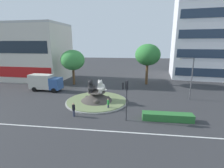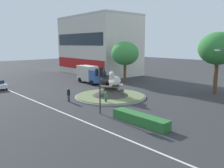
{
  "view_description": "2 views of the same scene",
  "coord_description": "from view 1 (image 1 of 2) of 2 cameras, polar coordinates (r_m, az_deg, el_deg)",
  "views": [
    {
      "loc": [
        5.54,
        -24.18,
        9.08
      ],
      "look_at": [
        2.36,
        0.69,
        2.82
      ],
      "focal_mm": 26.4,
      "sensor_mm": 36.0,
      "label": 1
    },
    {
      "loc": [
        23.21,
        -20.93,
        7.27
      ],
      "look_at": [
        0.15,
        0.16,
        1.84
      ],
      "focal_mm": 37.37,
      "sensor_mm": 36.0,
      "label": 2
    }
  ],
  "objects": [
    {
      "name": "ground_plane",
      "position": [
        26.42,
        -5.3,
        -6.15
      ],
      "size": [
        160.0,
        160.0,
        0.0
      ],
      "primitive_type": "plane",
      "color": "#333335"
    },
    {
      "name": "lane_centreline",
      "position": [
        18.82,
        -11.19,
        -15.1
      ],
      "size": [
        112.0,
        0.2,
        0.01
      ],
      "primitive_type": "cube",
      "color": "silver",
      "rests_on": "ground"
    },
    {
      "name": "roundabout_island",
      "position": [
        26.21,
        -5.32,
        -4.86
      ],
      "size": [
        9.7,
        9.7,
        1.67
      ],
      "color": "gray",
      "rests_on": "ground"
    },
    {
      "name": "cat_statue_black",
      "position": [
        25.75,
        -7.1,
        -0.98
      ],
      "size": [
        1.53,
        2.16,
        2.17
      ],
      "rotation": [
        0.0,
        0.0,
        -1.69
      ],
      "color": "black",
      "rests_on": "roundabout_island"
    },
    {
      "name": "cat_statue_white",
      "position": [
        25.54,
        -3.79,
        -1.07
      ],
      "size": [
        1.54,
        2.15,
        2.13
      ],
      "rotation": [
        0.0,
        0.0,
        -1.69
      ],
      "color": "silver",
      "rests_on": "roundabout_island"
    },
    {
      "name": "traffic_light_mast",
      "position": [
        19.2,
        4.84,
        -2.65
      ],
      "size": [
        0.71,
        0.58,
        4.9
      ],
      "rotation": [
        0.0,
        0.0,
        1.66
      ],
      "color": "#2D2D33",
      "rests_on": "ground"
    },
    {
      "name": "shophouse_block",
      "position": [
        48.01,
        -27.38,
        9.82
      ],
      "size": [
        20.6,
        12.31,
        13.72
      ],
      "rotation": [
        0.0,
        0.0,
        -0.05
      ],
      "color": "beige",
      "rests_on": "ground"
    },
    {
      "name": "office_tower",
      "position": [
        51.84,
        32.05,
        19.17
      ],
      "size": [
        20.49,
        15.44,
        31.1
      ],
      "rotation": [
        0.0,
        0.0,
        -0.14
      ],
      "color": "silver",
      "rests_on": "ground"
    },
    {
      "name": "clipped_hedge_strip",
      "position": [
        21.26,
        18.63,
        -10.71
      ],
      "size": [
        5.97,
        1.2,
        0.9
      ],
      "primitive_type": "cube",
      "color": "#2D7033",
      "rests_on": "ground"
    },
    {
      "name": "broadleaf_tree_behind_island",
      "position": [
        37.22,
        12.27,
        9.8
      ],
      "size": [
        5.47,
        5.47,
        8.92
      ],
      "color": "brown",
      "rests_on": "ground"
    },
    {
      "name": "second_tree_near_tower",
      "position": [
        37.23,
        -13.44,
        8.02
      ],
      "size": [
        5.17,
        5.17,
        7.66
      ],
      "color": "brown",
      "rests_on": "ground"
    },
    {
      "name": "streetlight_arm",
      "position": [
        29.14,
        25.43,
        2.64
      ],
      "size": [
        2.45,
        0.24,
        6.81
      ],
      "rotation": [
        0.0,
        0.0,
        3.13
      ],
      "color": "#4C4C51",
      "rests_on": "ground"
    },
    {
      "name": "pedestrian_green_shirt",
      "position": [
        23.15,
        -1.33,
        -6.86
      ],
      "size": [
        0.32,
        0.32,
        1.57
      ],
      "rotation": [
        0.0,
        0.0,
        0.09
      ],
      "color": "#33384C",
      "rests_on": "ground"
    },
    {
      "name": "pedestrian_black_shirt",
      "position": [
        21.59,
        -13.14,
        -8.55
      ],
      "size": [
        0.39,
        0.39,
        1.77
      ],
      "rotation": [
        0.0,
        0.0,
        1.71
      ],
      "color": "#33384C",
      "rests_on": "ground"
    },
    {
      "name": "delivery_box_truck",
      "position": [
        34.48,
        -22.15,
        0.61
      ],
      "size": [
        6.41,
        2.91,
        3.16
      ],
      "rotation": [
        0.0,
        0.0,
        -0.09
      ],
      "color": "#335693",
      "rests_on": "ground"
    }
  ]
}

